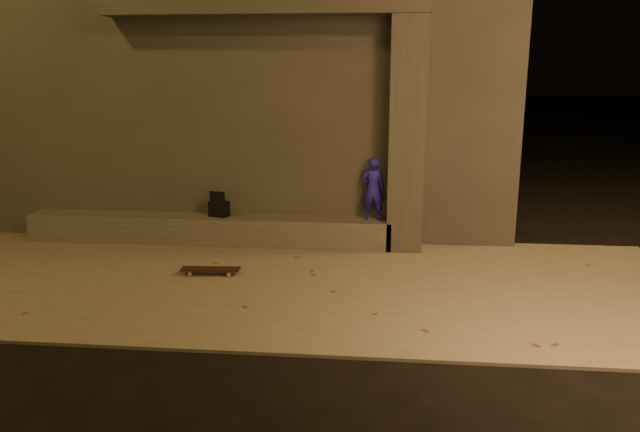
# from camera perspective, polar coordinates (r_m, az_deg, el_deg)

# --- Properties ---
(ground) EXTENTS (120.00, 120.00, 0.00)m
(ground) POSITION_cam_1_polar(r_m,az_deg,el_deg) (6.77, -6.32, -11.78)
(ground) COLOR black
(ground) RESTS_ON ground
(sidewalk) EXTENTS (11.00, 4.40, 0.04)m
(sidewalk) POSITION_cam_1_polar(r_m,az_deg,el_deg) (8.58, -3.55, -6.01)
(sidewalk) COLOR slate
(sidewalk) RESTS_ON ground
(building) EXTENTS (9.00, 5.10, 5.22)m
(building) POSITION_cam_1_polar(r_m,az_deg,el_deg) (12.69, -4.95, 12.22)
(building) COLOR #3D3A38
(building) RESTS_ON ground
(ledge) EXTENTS (6.00, 0.55, 0.45)m
(ledge) POSITION_cam_1_polar(r_m,az_deg,el_deg) (10.47, -10.15, -1.19)
(ledge) COLOR #4A4743
(ledge) RESTS_ON sidewalk
(column) EXTENTS (0.55, 0.55, 3.60)m
(column) POSITION_cam_1_polar(r_m,az_deg,el_deg) (9.79, 7.93, 7.27)
(column) COLOR #3D3A38
(column) RESTS_ON sidewalk
(canopy) EXTENTS (5.00, 0.70, 0.28)m
(canopy) POSITION_cam_1_polar(r_m,az_deg,el_deg) (9.99, -5.12, 18.61)
(canopy) COLOR #3D3A38
(canopy) RESTS_ON column
(skateboarder) EXTENTS (0.37, 0.25, 1.01)m
(skateboarder) POSITION_cam_1_polar(r_m,az_deg,el_deg) (9.91, 4.88, 2.48)
(skateboarder) COLOR #1D18A1
(skateboarder) RESTS_ON ledge
(backpack) EXTENTS (0.35, 0.28, 0.43)m
(backpack) POSITION_cam_1_polar(r_m,az_deg,el_deg) (10.33, -9.22, 0.77)
(backpack) COLOR black
(backpack) RESTS_ON ledge
(skateboard) EXTENTS (0.83, 0.26, 0.09)m
(skateboard) POSITION_cam_1_polar(r_m,az_deg,el_deg) (8.89, -9.99, -4.84)
(skateboard) COLOR black
(skateboard) RESTS_ON sidewalk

